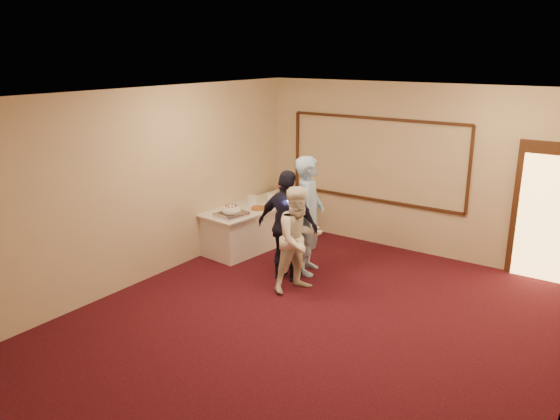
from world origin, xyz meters
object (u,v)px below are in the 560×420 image
object	(u,v)px
pavlova_tray	(231,212)
guest	(288,226)
plate_stack_b	(271,197)
woman	(299,239)
buffet_table	(259,224)
tart	(258,209)
man	(309,215)
cupcake_stand	(282,186)
plate_stack_a	(252,200)

from	to	relation	value
pavlova_tray	guest	bearing A→B (deg)	-7.23
pavlova_tray	guest	xyz separation A→B (m)	(1.27, -0.16, 0.03)
plate_stack_b	woman	distance (m)	2.31
pavlova_tray	woman	size ratio (longest dim) A/B	0.37
buffet_table	tart	bearing A→B (deg)	-53.65
pavlova_tray	guest	size ratio (longest dim) A/B	0.34
man	pavlova_tray	bearing A→B (deg)	79.47
woman	buffet_table	bearing A→B (deg)	76.65
pavlova_tray	man	world-z (taller)	man
cupcake_stand	plate_stack_b	world-z (taller)	cupcake_stand
tart	woman	bearing A→B (deg)	-33.59
cupcake_stand	guest	world-z (taller)	guest
man	tart	bearing A→B (deg)	54.19
cupcake_stand	tart	size ratio (longest dim) A/B	1.36
plate_stack_b	cupcake_stand	bearing A→B (deg)	107.48
plate_stack_a	man	xyz separation A→B (m)	(1.61, -0.58, 0.12)
guest	cupcake_stand	bearing A→B (deg)	-58.66
cupcake_stand	plate_stack_a	world-z (taller)	cupcake_stand
pavlova_tray	plate_stack_a	xyz separation A→B (m)	(-0.21, 0.85, -0.01)
buffet_table	plate_stack_a	distance (m)	0.48
pavlova_tray	tart	distance (m)	0.61
tart	plate_stack_a	bearing A→B (deg)	142.19
man	woman	world-z (taller)	man
cupcake_stand	woman	distance (m)	2.92
buffet_table	pavlova_tray	bearing A→B (deg)	-83.76
tart	guest	size ratio (longest dim) A/B	0.16
buffet_table	woman	xyz separation A→B (m)	(1.75, -1.31, 0.42)
pavlova_tray	cupcake_stand	distance (m)	1.85
cupcake_stand	woman	size ratio (longest dim) A/B	0.24
buffet_table	man	distance (m)	1.72
cupcake_stand	plate_stack_a	bearing A→B (deg)	-89.73
plate_stack_b	woman	xyz separation A→B (m)	(1.66, -1.61, -0.04)
pavlova_tray	guest	distance (m)	1.28
tart	buffet_table	bearing A→B (deg)	126.35
tart	woman	distance (m)	1.83
buffet_table	tart	distance (m)	0.55
buffet_table	guest	bearing A→B (deg)	-37.60
tart	woman	world-z (taller)	woman
plate_stack_a	tart	bearing A→B (deg)	-37.81
buffet_table	woman	bearing A→B (deg)	-36.93
plate_stack_a	tart	xyz separation A→B (m)	(0.33, -0.26, -0.05)
tart	woman	xyz separation A→B (m)	(1.53, -1.01, 0.01)
buffet_table	pavlova_tray	world-z (taller)	pavlova_tray
pavlova_tray	man	size ratio (longest dim) A/B	0.31
woman	plate_stack_b	bearing A→B (deg)	69.45
plate_stack_a	tart	distance (m)	0.42
pavlova_tray	plate_stack_a	size ratio (longest dim) A/B	3.14
tart	man	world-z (taller)	man
woman	tart	bearing A→B (deg)	79.99
plate_stack_b	tart	distance (m)	0.61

